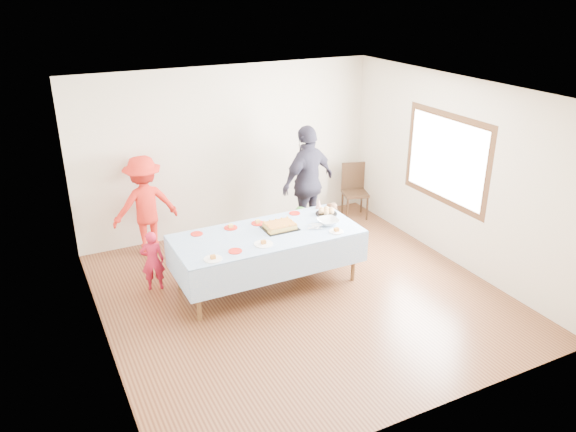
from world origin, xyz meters
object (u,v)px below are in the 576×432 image
dining_chair (354,187)px  adult_left (145,205)px  birthday_cake (280,226)px  party_table (267,237)px

dining_chair → adult_left: size_ratio=0.62×
dining_chair → adult_left: bearing=-165.8°
dining_chair → birthday_cake: bearing=-128.0°
party_table → dining_chair: dining_chair is taller
party_table → birthday_cake: bearing=13.5°
birthday_cake → dining_chair: 2.67m
party_table → adult_left: 2.13m
party_table → birthday_cake: birthday_cake is taller
birthday_cake → adult_left: size_ratio=0.30×
party_table → birthday_cake: 0.24m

